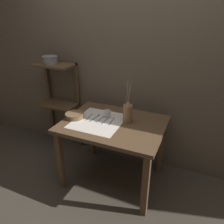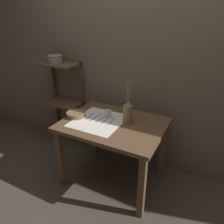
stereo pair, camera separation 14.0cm
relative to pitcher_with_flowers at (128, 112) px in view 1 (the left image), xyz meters
name	(u,v)px [view 1 (the left image)]	position (x,y,z in m)	size (l,w,h in m)	color
ground_plane	(113,177)	(-0.13, -0.08, -0.85)	(12.00, 12.00, 0.00)	#473F35
stone_wall_back	(131,68)	(-0.13, 0.44, 0.35)	(7.00, 0.06, 2.40)	brown
wooden_table	(113,131)	(-0.13, -0.08, -0.22)	(1.06, 0.81, 0.74)	brown
wooden_shelf_unit	(59,92)	(-1.07, 0.28, -0.02)	(0.51, 0.29, 1.21)	brown
linen_cloth	(98,121)	(-0.29, -0.11, -0.11)	(0.51, 0.55, 0.00)	white
pitcher_with_flowers	(128,112)	(0.00, 0.00, 0.00)	(0.10, 0.10, 0.46)	olive
wooden_bowl	(75,116)	(-0.56, -0.14, -0.09)	(0.20, 0.20, 0.05)	brown
glass_tumbler_near	(107,114)	(-0.24, 0.01, -0.07)	(0.07, 0.07, 0.08)	#B7C1BC
knife_center	(89,117)	(-0.42, -0.07, -0.11)	(0.02, 0.17, 0.00)	gray
spoon_inner	(97,116)	(-0.35, -0.02, -0.11)	(0.04, 0.18, 0.02)	gray
fork_outer	(101,119)	(-0.28, -0.07, -0.11)	(0.03, 0.17, 0.00)	gray
spoon_outer	(108,118)	(-0.22, -0.02, -0.11)	(0.02, 0.18, 0.02)	gray
fork_inner	(112,121)	(-0.15, -0.06, -0.11)	(0.03, 0.17, 0.00)	gray
metal_pot_large	(50,59)	(-1.12, 0.24, 0.41)	(0.19, 0.19, 0.09)	gray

